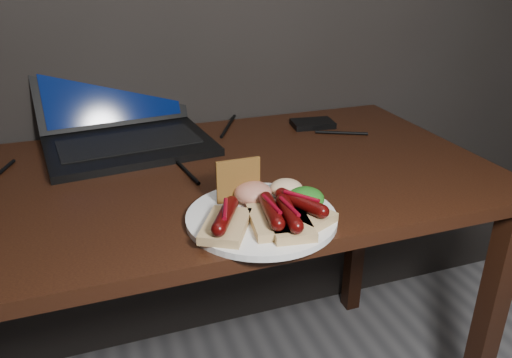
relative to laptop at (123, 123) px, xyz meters
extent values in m
cube|color=#361C0D|center=(0.09, -0.26, -0.07)|extent=(1.40, 0.70, 0.03)
cube|color=#361C0D|center=(0.74, -0.56, -0.44)|extent=(0.05, 0.05, 0.72)
cube|color=#361C0D|center=(0.74, 0.04, -0.44)|extent=(0.05, 0.05, 0.72)
cube|color=black|center=(0.01, -0.06, -0.04)|extent=(0.42, 0.32, 0.02)
cube|color=black|center=(0.01, -0.06, -0.03)|extent=(0.35, 0.19, 0.00)
cube|color=black|center=(-0.01, 0.12, 0.08)|extent=(0.40, 0.13, 0.23)
cube|color=#061641|center=(-0.01, 0.12, 0.08)|extent=(0.36, 0.11, 0.20)
cube|color=black|center=(0.51, -0.05, -0.04)|extent=(0.12, 0.09, 0.02)
cylinder|color=black|center=(0.11, -0.23, -0.05)|extent=(0.03, 0.18, 0.01)
cylinder|color=black|center=(0.29, 0.04, -0.05)|extent=(0.11, 0.20, 0.01)
cylinder|color=black|center=(0.56, -0.13, -0.05)|extent=(0.13, 0.07, 0.01)
cylinder|color=white|center=(0.19, -0.51, -0.04)|extent=(0.31, 0.31, 0.01)
cube|color=#D8B17F|center=(0.11, -0.54, -0.03)|extent=(0.12, 0.13, 0.02)
cylinder|color=#500506|center=(0.11, -0.54, -0.01)|extent=(0.07, 0.09, 0.02)
sphere|color=#500506|center=(0.09, -0.58, -0.01)|extent=(0.03, 0.02, 0.02)
sphere|color=#500506|center=(0.14, -0.50, -0.01)|extent=(0.02, 0.02, 0.02)
cylinder|color=maroon|center=(0.11, -0.54, 0.00)|extent=(0.03, 0.07, 0.01)
cube|color=#D8B17F|center=(0.19, -0.55, -0.03)|extent=(0.09, 0.12, 0.02)
cylinder|color=#500506|center=(0.19, -0.55, -0.01)|extent=(0.04, 0.10, 0.02)
sphere|color=#500506|center=(0.19, -0.60, -0.01)|extent=(0.02, 0.02, 0.02)
sphere|color=#500506|center=(0.20, -0.50, -0.01)|extent=(0.02, 0.02, 0.02)
cylinder|color=maroon|center=(0.19, -0.55, 0.00)|extent=(0.01, 0.07, 0.01)
cube|color=#D8B17F|center=(0.26, -0.54, -0.03)|extent=(0.11, 0.13, 0.02)
cylinder|color=#500506|center=(0.26, -0.54, -0.01)|extent=(0.06, 0.10, 0.02)
sphere|color=#500506|center=(0.28, -0.58, -0.01)|extent=(0.03, 0.02, 0.02)
sphere|color=#500506|center=(0.24, -0.50, -0.01)|extent=(0.03, 0.02, 0.02)
cylinder|color=maroon|center=(0.26, -0.54, 0.00)|extent=(0.05, 0.06, 0.01)
cube|color=#D8B17F|center=(0.22, -0.57, -0.03)|extent=(0.09, 0.12, 0.02)
cylinder|color=#500506|center=(0.22, -0.57, -0.01)|extent=(0.04, 0.10, 0.02)
sphere|color=#500506|center=(0.21, -0.62, -0.01)|extent=(0.03, 0.02, 0.02)
sphere|color=#500506|center=(0.23, -0.52, -0.01)|extent=(0.03, 0.02, 0.02)
cylinder|color=maroon|center=(0.22, -0.57, 0.00)|extent=(0.01, 0.07, 0.01)
cube|color=#9D672B|center=(0.17, -0.44, 0.00)|extent=(0.09, 0.01, 0.08)
ellipsoid|color=#135210|center=(0.28, -0.51, -0.02)|extent=(0.07, 0.07, 0.04)
ellipsoid|color=#A31017|center=(0.19, -0.46, -0.02)|extent=(0.07, 0.07, 0.04)
ellipsoid|color=beige|center=(0.26, -0.46, -0.02)|extent=(0.06, 0.06, 0.04)
camera|label=1|loc=(-0.08, -1.26, 0.39)|focal=35.00mm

